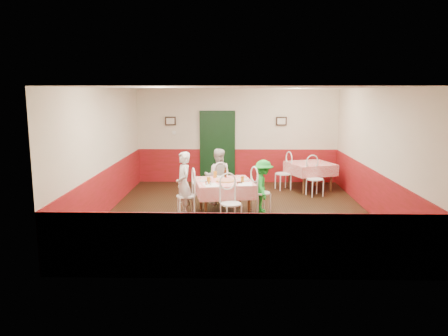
{
  "coord_description": "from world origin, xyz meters",
  "views": [
    {
      "loc": [
        -0.13,
        -9.55,
        2.73
      ],
      "look_at": [
        -0.33,
        -0.05,
        1.05
      ],
      "focal_mm": 35.0,
      "sensor_mm": 36.0,
      "label": 1
    }
  ],
  "objects_px": {
    "second_table": "(310,176)",
    "beer_bottle": "(225,173)",
    "main_table": "(224,198)",
    "glass_b": "(242,179)",
    "diner_left": "(184,184)",
    "diner_right": "(263,186)",
    "chair_right": "(261,193)",
    "chair_near": "(231,204)",
    "chair_second_a": "(283,174)",
    "wallet": "(239,183)",
    "chair_second_b": "(315,179)",
    "diner_far": "(218,177)",
    "glass_c": "(215,174)",
    "glass_a": "(209,180)",
    "chair_far": "(218,186)",
    "chair_left": "(186,196)",
    "pizza": "(225,181)"
  },
  "relations": [
    {
      "from": "chair_second_a",
      "to": "wallet",
      "type": "xyz_separation_m",
      "value": [
        -1.27,
        -2.75,
        0.32
      ]
    },
    {
      "from": "chair_second_b",
      "to": "glass_c",
      "type": "bearing_deg",
      "value": -170.95
    },
    {
      "from": "main_table",
      "to": "chair_near",
      "type": "height_order",
      "value": "chair_near"
    },
    {
      "from": "chair_left",
      "to": "glass_b",
      "type": "relative_size",
      "value": 6.78
    },
    {
      "from": "chair_right",
      "to": "chair_second_a",
      "type": "bearing_deg",
      "value": -40.81
    },
    {
      "from": "diner_left",
      "to": "diner_right",
      "type": "height_order",
      "value": "diner_left"
    },
    {
      "from": "chair_near",
      "to": "glass_b",
      "type": "xyz_separation_m",
      "value": [
        0.25,
        0.69,
        0.38
      ]
    },
    {
      "from": "chair_far",
      "to": "wallet",
      "type": "height_order",
      "value": "chair_far"
    },
    {
      "from": "diner_right",
      "to": "glass_b",
      "type": "bearing_deg",
      "value": 126.15
    },
    {
      "from": "beer_bottle",
      "to": "second_table",
      "type": "bearing_deg",
      "value": 42.47
    },
    {
      "from": "second_table",
      "to": "beer_bottle",
      "type": "distance_m",
      "value": 3.2
    },
    {
      "from": "chair_left",
      "to": "beer_bottle",
      "type": "bearing_deg",
      "value": 108.45
    },
    {
      "from": "pizza",
      "to": "glass_b",
      "type": "xyz_separation_m",
      "value": [
        0.38,
        -0.09,
        0.05
      ]
    },
    {
      "from": "glass_a",
      "to": "diner_left",
      "type": "bearing_deg",
      "value": 163.9
    },
    {
      "from": "glass_a",
      "to": "beer_bottle",
      "type": "distance_m",
      "value": 0.8
    },
    {
      "from": "second_table",
      "to": "glass_a",
      "type": "height_order",
      "value": "glass_a"
    },
    {
      "from": "chair_second_b",
      "to": "pizza",
      "type": "height_order",
      "value": "chair_second_b"
    },
    {
      "from": "main_table",
      "to": "glass_b",
      "type": "distance_m",
      "value": 0.62
    },
    {
      "from": "chair_second_b",
      "to": "beer_bottle",
      "type": "distance_m",
      "value": 2.74
    },
    {
      "from": "main_table",
      "to": "glass_a",
      "type": "bearing_deg",
      "value": -134.17
    },
    {
      "from": "chair_second_a",
      "to": "diner_right",
      "type": "distance_m",
      "value": 2.46
    },
    {
      "from": "chair_near",
      "to": "chair_second_b",
      "type": "xyz_separation_m",
      "value": [
        2.2,
        2.6,
        0.0
      ]
    },
    {
      "from": "main_table",
      "to": "glass_a",
      "type": "relative_size",
      "value": 8.17
    },
    {
      "from": "glass_a",
      "to": "chair_second_b",
      "type": "bearing_deg",
      "value": 38.12
    },
    {
      "from": "chair_left",
      "to": "pizza",
      "type": "xyz_separation_m",
      "value": [
        0.86,
        0.1,
        0.32
      ]
    },
    {
      "from": "main_table",
      "to": "beer_bottle",
      "type": "bearing_deg",
      "value": 86.47
    },
    {
      "from": "glass_a",
      "to": "glass_c",
      "type": "relative_size",
      "value": 0.98
    },
    {
      "from": "main_table",
      "to": "chair_far",
      "type": "relative_size",
      "value": 1.36
    },
    {
      "from": "chair_near",
      "to": "second_table",
      "type": "bearing_deg",
      "value": 32.25
    },
    {
      "from": "chair_right",
      "to": "beer_bottle",
      "type": "height_order",
      "value": "beer_bottle"
    },
    {
      "from": "chair_second_b",
      "to": "glass_a",
      "type": "height_order",
      "value": "glass_a"
    },
    {
      "from": "chair_second_b",
      "to": "diner_left",
      "type": "xyz_separation_m",
      "value": [
        -3.24,
        -1.94,
        0.27
      ]
    },
    {
      "from": "chair_far",
      "to": "chair_near",
      "type": "distance_m",
      "value": 1.7
    },
    {
      "from": "chair_second_b",
      "to": "wallet",
      "type": "bearing_deg",
      "value": -155.04
    },
    {
      "from": "second_table",
      "to": "wallet",
      "type": "relative_size",
      "value": 10.18
    },
    {
      "from": "main_table",
      "to": "glass_c",
      "type": "distance_m",
      "value": 0.62
    },
    {
      "from": "glass_a",
      "to": "wallet",
      "type": "relative_size",
      "value": 1.36
    },
    {
      "from": "second_table",
      "to": "chair_far",
      "type": "distance_m",
      "value": 3.03
    },
    {
      "from": "chair_near",
      "to": "chair_second_a",
      "type": "height_order",
      "value": "same"
    },
    {
      "from": "second_table",
      "to": "beer_bottle",
      "type": "xyz_separation_m",
      "value": [
        -2.33,
        -2.14,
        0.49
      ]
    },
    {
      "from": "main_table",
      "to": "glass_b",
      "type": "relative_size",
      "value": 9.2
    },
    {
      "from": "glass_b",
      "to": "glass_c",
      "type": "xyz_separation_m",
      "value": [
        -0.62,
        0.5,
        0.01
      ]
    },
    {
      "from": "beer_bottle",
      "to": "chair_second_b",
      "type": "bearing_deg",
      "value": 30.71
    },
    {
      "from": "glass_b",
      "to": "diner_far",
      "type": "bearing_deg",
      "value": 119.05
    },
    {
      "from": "chair_right",
      "to": "second_table",
      "type": "bearing_deg",
      "value": -55.52
    },
    {
      "from": "glass_a",
      "to": "glass_b",
      "type": "relative_size",
      "value": 1.13
    },
    {
      "from": "beer_bottle",
      "to": "diner_far",
      "type": "distance_m",
      "value": 0.57
    },
    {
      "from": "chair_far",
      "to": "beer_bottle",
      "type": "distance_m",
      "value": 0.64
    },
    {
      "from": "diner_right",
      "to": "chair_far",
      "type": "bearing_deg",
      "value": 59.99
    },
    {
      "from": "glass_a",
      "to": "glass_b",
      "type": "xyz_separation_m",
      "value": [
        0.73,
        0.18,
        -0.01
      ]
    }
  ]
}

